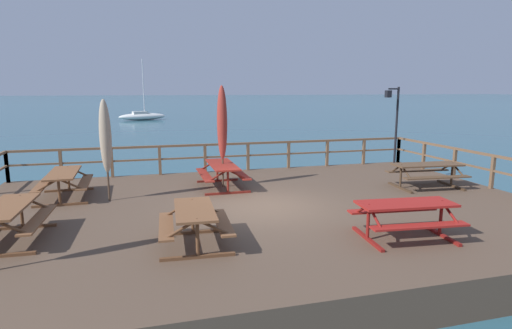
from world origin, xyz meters
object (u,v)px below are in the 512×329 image
Objects in this scene: picnic_table_back_right at (406,212)px; sailboat_distant at (142,116)px; picnic_table_front_right at (427,170)px; picnic_table_mid_centre at (8,215)px; picnic_table_mid_left at (64,179)px; patio_umbrella_tall_back_right at (222,123)px; patio_umbrella_short_back at (105,137)px; picnic_table_mid_right at (195,219)px; picnic_table_back_left at (222,170)px; lamp_post_hooked at (394,114)px.

sailboat_distant is (-5.27, 48.29, -0.83)m from picnic_table_back_right.
picnic_table_back_right is 5.13m from picnic_table_front_right.
sailboat_distant reaches higher than picnic_table_mid_centre.
picnic_table_front_right is at bearing -78.92° from sailboat_distant.
picnic_table_mid_left is 4.90m from patio_umbrella_tall_back_right.
patio_umbrella_tall_back_right is (-2.83, 5.58, 1.49)m from picnic_table_back_right.
patio_umbrella_tall_back_right is at bearing -86.73° from sailboat_distant.
picnic_table_mid_right is at bearing -64.63° from patio_umbrella_short_back.
picnic_table_back_left is at bearing -86.77° from sailboat_distant.
picnic_table_front_right is at bearing 47.87° from picnic_table_back_right.
picnic_table_back_left is 4.64m from picnic_table_mid_left.
sailboat_distant is (-8.71, 44.49, -0.83)m from picnic_table_front_right.
patio_umbrella_short_back is at bearing -91.28° from sailboat_distant.
picnic_table_back_left is 0.76× the size of patio_umbrella_short_back.
sailboat_distant is (-2.41, 42.77, -0.83)m from picnic_table_back_left.
patio_umbrella_short_back is (-6.24, 4.79, 1.25)m from picnic_table_back_right.
picnic_table_mid_right and picnic_table_mid_centre have the same top height.
picnic_table_mid_left is at bearing 82.19° from picnic_table_mid_centre.
picnic_table_back_right is at bearing -13.60° from picnic_table_mid_centre.
patio_umbrella_tall_back_right reaches higher than picnic_table_back_left.
picnic_table_back_right is 8.92m from lamp_post_hooked.
patio_umbrella_tall_back_right is at bearing 72.88° from picnic_table_mid_right.
sailboat_distant is (0.97, 43.50, -2.07)m from patio_umbrella_short_back.
picnic_table_mid_centre is 6.48m from patio_umbrella_tall_back_right.
picnic_table_front_right is 45.34m from sailboat_distant.
picnic_table_back_left is at bearing -118.31° from patio_umbrella_tall_back_right.
sailboat_distant reaches higher than picnic_table_back_left.
picnic_table_mid_right is 5.66m from picnic_table_mid_left.
picnic_table_back_left is at bearing 164.75° from picnic_table_front_right.
patio_umbrella_tall_back_right is 7.65m from lamp_post_hooked.
lamp_post_hooked is (12.07, 2.08, 1.55)m from picnic_table_mid_left.
picnic_table_back_right is 0.75× the size of patio_umbrella_short_back.
patio_umbrella_short_back is at bearing -165.90° from lamp_post_hooked.
picnic_table_mid_right is (-1.46, -4.78, -0.01)m from picnic_table_back_left.
picnic_table_front_right is (6.30, -1.72, -0.00)m from picnic_table_back_left.
picnic_table_mid_centre is at bearing -93.34° from sailboat_distant.
picnic_table_mid_left is 1.88m from patio_umbrella_short_back.
sailboat_distant reaches higher than lamp_post_hooked.
picnic_table_mid_left is 0.67× the size of lamp_post_hooked.
picnic_table_mid_right is 0.86× the size of picnic_table_mid_centre.
picnic_table_mid_left is 42.93m from sailboat_distant.
picnic_table_back_right and picnic_table_front_right have the same top height.
picnic_table_mid_centre is 0.27× the size of sailboat_distant.
patio_umbrella_short_back is at bearing -167.80° from picnic_table_back_left.
picnic_table_mid_right is 0.84× the size of picnic_table_mid_left.
picnic_table_back_right is at bearing -9.70° from picnic_table_mid_right.
picnic_table_front_right is 0.71× the size of lamp_post_hooked.
picnic_table_mid_centre is at bearing -170.68° from picnic_table_front_right.
picnic_table_mid_right is 0.56× the size of lamp_post_hooked.
picnic_table_back_right is 7.97m from patio_umbrella_short_back.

